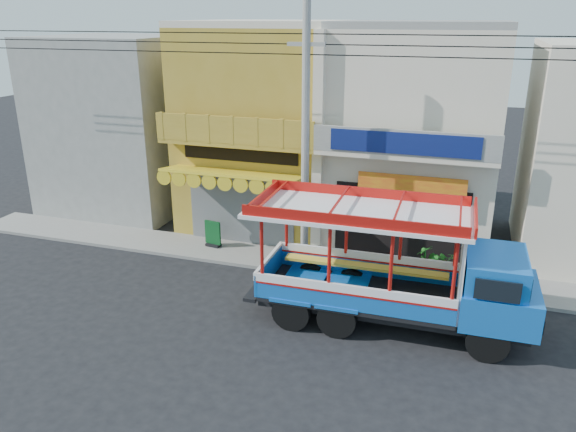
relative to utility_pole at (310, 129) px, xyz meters
The scene contains 12 objects.
ground 6.08m from the utility_pole, 75.53° to the right, with size 90.00×90.00×0.00m, color black.
sidewalk 5.09m from the utility_pole, 39.41° to the left, with size 30.00×2.00×0.12m, color slate.
shophouse_left 5.70m from the utility_pole, 124.03° to the left, with size 6.00×7.50×8.24m.
shophouse_right 5.54m from the utility_pole, 58.56° to the left, with size 6.00×6.75×8.24m.
party_pilaster 1.87m from the utility_pole, 95.46° to the left, with size 0.35×0.30×8.00m, color beige.
filler_building_left 11.25m from the utility_pole, 155.15° to the left, with size 6.00×6.00×7.60m, color gray.
utility_pole is the anchor object (origin of this frame).
songthaew_truck 5.58m from the utility_pole, 34.91° to the right, with size 7.92×2.78×3.68m.
green_sign 6.10m from the utility_pole, 167.41° to the left, with size 0.66×0.38×1.01m.
potted_plant_a 6.41m from the utility_pole, 12.49° to the left, with size 0.82×0.71×0.91m, color #1B601B.
potted_plant_b 6.08m from the utility_pole, ahead, with size 0.49×0.39×0.89m, color #1B601B.
potted_plant_c 5.85m from the utility_pole, 10.68° to the left, with size 0.62×0.62×1.11m, color #1B601B.
Camera 1 is at (3.96, -13.69, 8.44)m, focal length 35.00 mm.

